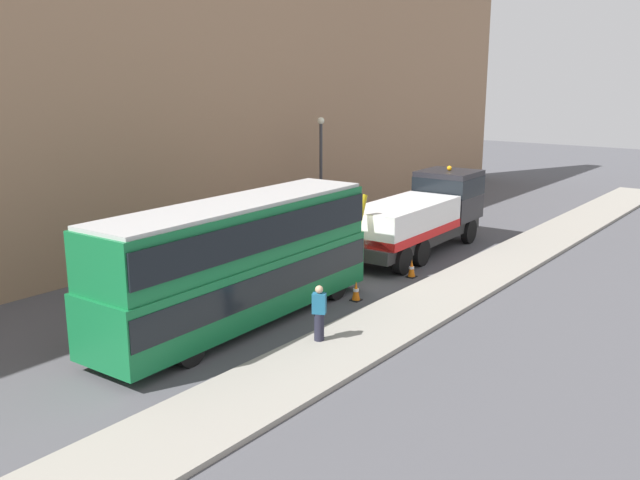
# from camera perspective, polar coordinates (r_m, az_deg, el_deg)

# --- Properties ---
(ground_plane) EXTENTS (120.00, 120.00, 0.00)m
(ground_plane) POSITION_cam_1_polar(r_m,az_deg,el_deg) (27.34, 2.00, -3.22)
(ground_plane) COLOR #4C4C51
(near_kerb) EXTENTS (60.00, 2.80, 0.15)m
(near_kerb) POSITION_cam_1_polar(r_m,az_deg,el_deg) (25.24, 9.82, -4.68)
(near_kerb) COLOR gray
(near_kerb) RESTS_ON ground_plane
(building_facade) EXTENTS (60.00, 1.50, 16.00)m
(building_facade) POSITION_cam_1_polar(r_m,az_deg,el_deg) (31.76, -10.62, 13.64)
(building_facade) COLOR #9E7A5B
(building_facade) RESTS_ON ground_plane
(recovery_tow_truck) EXTENTS (10.18, 2.93, 3.67)m
(recovery_tow_truck) POSITION_cam_1_polar(r_m,az_deg,el_deg) (31.47, 8.47, 2.16)
(recovery_tow_truck) COLOR #2D2D2D
(recovery_tow_truck) RESTS_ON ground_plane
(double_decker_bus) EXTENTS (11.11, 2.91, 4.06)m
(double_decker_bus) POSITION_cam_1_polar(r_m,az_deg,el_deg) (21.95, -6.73, -1.46)
(double_decker_bus) COLOR #146B38
(double_decker_bus) RESTS_ON ground_plane
(pedestrian_onlooker) EXTENTS (0.41, 0.47, 1.71)m
(pedestrian_onlooker) POSITION_cam_1_polar(r_m,az_deg,el_deg) (20.45, -0.07, -6.15)
(pedestrian_onlooker) COLOR #232333
(pedestrian_onlooker) RESTS_ON near_kerb
(traffic_cone_near_bus) EXTENTS (0.36, 0.36, 0.72)m
(traffic_cone_near_bus) POSITION_cam_1_polar(r_m,az_deg,el_deg) (24.64, 3.01, -4.30)
(traffic_cone_near_bus) COLOR orange
(traffic_cone_near_bus) RESTS_ON ground_plane
(traffic_cone_midway) EXTENTS (0.36, 0.36, 0.72)m
(traffic_cone_midway) POSITION_cam_1_polar(r_m,az_deg,el_deg) (27.67, 7.63, -2.40)
(traffic_cone_midway) COLOR orange
(traffic_cone_midway) RESTS_ON ground_plane
(street_lamp) EXTENTS (0.36, 0.36, 5.83)m
(street_lamp) POSITION_cam_1_polar(r_m,az_deg,el_deg) (35.41, 0.07, 6.37)
(street_lamp) COLOR #38383D
(street_lamp) RESTS_ON ground_plane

